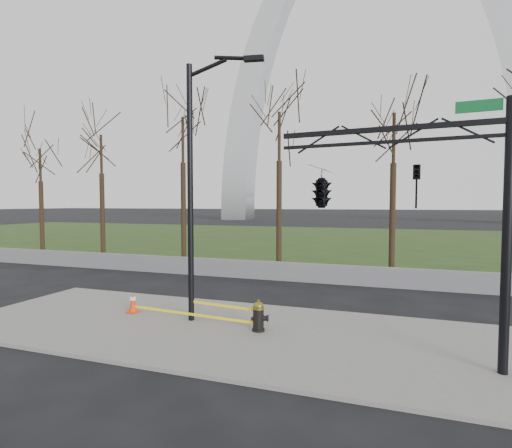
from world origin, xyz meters
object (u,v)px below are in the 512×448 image
(traffic_cone, at_px, (133,302))
(fire_hydrant, at_px, (259,317))
(traffic_signal_mast, at_px, (353,188))
(street_light, at_px, (197,173))

(traffic_cone, bearing_deg, fire_hydrant, -5.11)
(traffic_cone, xyz_separation_m, traffic_signal_mast, (7.25, -1.13, 3.70))
(fire_hydrant, height_order, traffic_signal_mast, traffic_signal_mast)
(fire_hydrant, relative_size, traffic_cone, 1.31)
(fire_hydrant, bearing_deg, traffic_cone, 163.26)
(traffic_cone, relative_size, street_light, 0.08)
(traffic_cone, bearing_deg, street_light, -1.35)
(fire_hydrant, distance_m, traffic_signal_mast, 4.55)
(traffic_signal_mast, bearing_deg, fire_hydrant, 169.04)
(traffic_cone, distance_m, traffic_signal_mast, 8.22)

